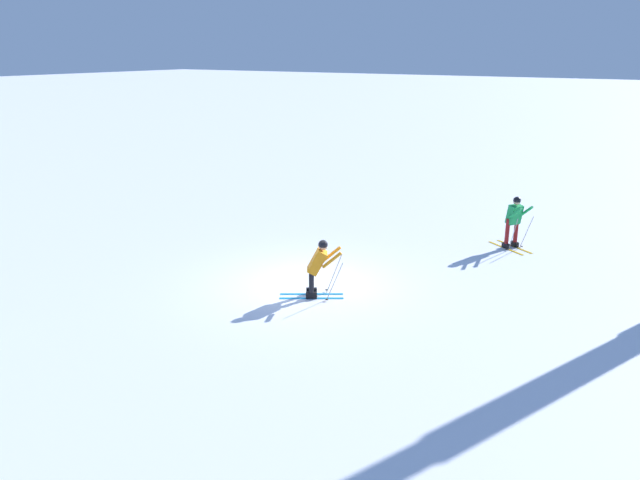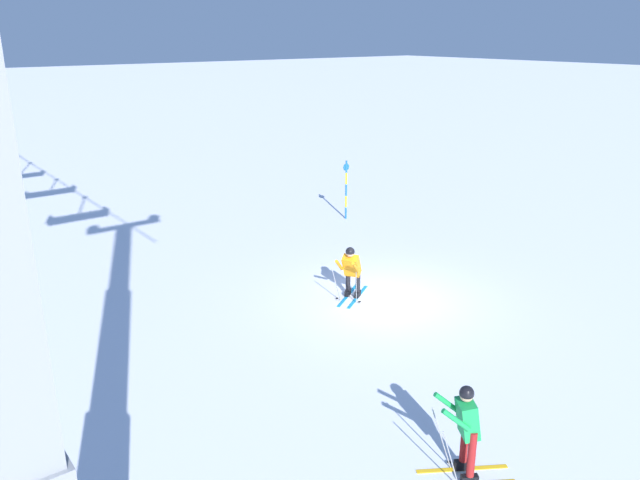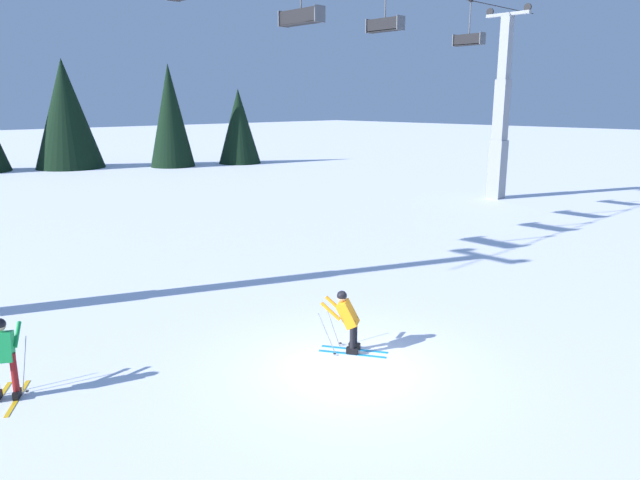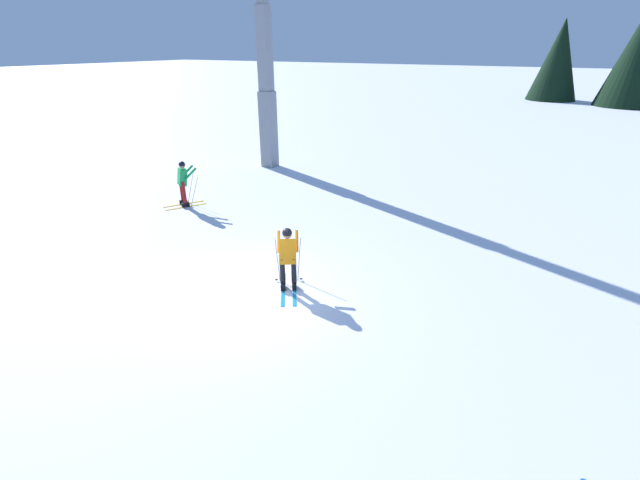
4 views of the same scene
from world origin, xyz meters
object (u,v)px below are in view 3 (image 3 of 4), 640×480
chairlift_seat_fourth (384,24)px  skier_distant_uphill (3,352)px  chairlift_seat_middle (300,16)px  chairlift_seat_farthest (468,39)px  lift_tower_far (500,122)px  skier_carving_main (347,317)px

chairlift_seat_fourth → skier_distant_uphill: 21.73m
chairlift_seat_middle → skier_distant_uphill: size_ratio=1.34×
chairlift_seat_fourth → chairlift_seat_farthest: bearing=-0.0°
lift_tower_far → chairlift_seat_farthest: bearing=-180.0°
chairlift_seat_fourth → chairlift_seat_farthest: 7.08m
chairlift_seat_farthest → chairlift_seat_middle: bearing=180.0°
skier_carving_main → lift_tower_far: bearing=22.2°
lift_tower_far → chairlift_seat_farthest: lift_tower_far is taller
chairlift_seat_middle → skier_distant_uphill: bearing=-155.1°
skier_carving_main → chairlift_seat_fourth: 17.77m
chairlift_seat_middle → chairlift_seat_fourth: size_ratio=1.06×
skier_carving_main → chairlift_seat_middle: bearing=53.5°
chairlift_seat_farthest → skier_distant_uphill: chairlift_seat_farthest is taller
chairlift_seat_middle → chairlift_seat_farthest: same height
lift_tower_far → chairlift_seat_fourth: size_ratio=5.16×
skier_carving_main → lift_tower_far: size_ratio=0.15×
lift_tower_far → skier_distant_uphill: 31.02m
skier_distant_uphill → chairlift_seat_middle: bearing=24.9°
lift_tower_far → chairlift_seat_fourth: lift_tower_far is taller
chairlift_seat_fourth → skier_distant_uphill: bearing=-161.4°
lift_tower_far → chairlift_seat_middle: (-16.37, 0.00, 4.58)m
chairlift_seat_middle → chairlift_seat_farthest: 12.31m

